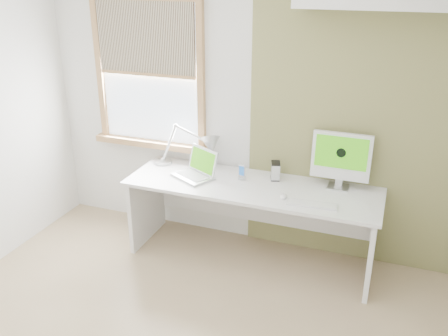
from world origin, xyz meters
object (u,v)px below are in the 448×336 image
at_px(imac, 341,157).
at_px(desk, 253,202).
at_px(laptop, 197,170).
at_px(external_drive, 275,171).
at_px(desk_lamp, 202,147).

bearing_deg(imac, desk, -166.60).
xyz_separation_m(laptop, external_drive, (0.68, 0.18, 0.02)).
xyz_separation_m(external_drive, imac, (0.55, 0.03, 0.19)).
bearing_deg(external_drive, laptop, -164.95).
height_order(laptop, external_drive, laptop).
bearing_deg(imac, external_drive, -177.01).
xyz_separation_m(desk, imac, (0.70, 0.17, 0.46)).
bearing_deg(desk_lamp, external_drive, -0.58).
height_order(desk, external_drive, external_drive).
xyz_separation_m(desk, external_drive, (0.15, 0.14, 0.27)).
distance_m(desk_lamp, external_drive, 0.72).
distance_m(desk, desk_lamp, 0.70).
bearing_deg(desk, imac, 13.40).
bearing_deg(desk_lamp, laptop, -80.97).
height_order(desk_lamp, laptop, desk_lamp).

